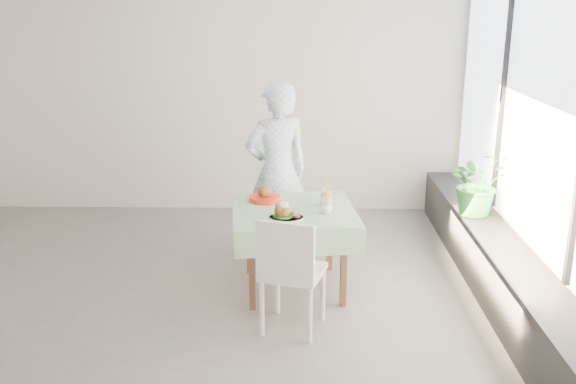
{
  "coord_description": "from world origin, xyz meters",
  "views": [
    {
      "loc": [
        1.09,
        -5.07,
        2.46
      ],
      "look_at": [
        0.98,
        0.24,
        0.88
      ],
      "focal_mm": 40.0,
      "sensor_mm": 36.0,
      "label": 1
    }
  ],
  "objects_px": {
    "cafe_table": "(294,240)",
    "diner": "(277,172)",
    "chair_far": "(279,231)",
    "juice_cup_orange": "(326,198)",
    "chair_near": "(292,295)",
    "potted_plant": "(478,183)",
    "main_dish": "(284,213)"
  },
  "relations": [
    {
      "from": "cafe_table",
      "to": "chair_near",
      "type": "relative_size",
      "value": 1.23
    },
    {
      "from": "chair_near",
      "to": "cafe_table",
      "type": "bearing_deg",
      "value": 90.05
    },
    {
      "from": "diner",
      "to": "cafe_table",
      "type": "bearing_deg",
      "value": 80.94
    },
    {
      "from": "chair_far",
      "to": "main_dish",
      "type": "bearing_deg",
      "value": -85.41
    },
    {
      "from": "cafe_table",
      "to": "chair_near",
      "type": "xyz_separation_m",
      "value": [
        0.0,
        -0.74,
        -0.17
      ]
    },
    {
      "from": "chair_far",
      "to": "juice_cup_orange",
      "type": "bearing_deg",
      "value": -57.75
    },
    {
      "from": "chair_near",
      "to": "juice_cup_orange",
      "type": "distance_m",
      "value": 1.04
    },
    {
      "from": "chair_near",
      "to": "main_dish",
      "type": "height_order",
      "value": "chair_near"
    },
    {
      "from": "cafe_table",
      "to": "diner",
      "type": "xyz_separation_m",
      "value": [
        -0.17,
        0.75,
        0.42
      ]
    },
    {
      "from": "cafe_table",
      "to": "juice_cup_orange",
      "type": "relative_size",
      "value": 3.83
    },
    {
      "from": "main_dish",
      "to": "juice_cup_orange",
      "type": "relative_size",
      "value": 0.98
    },
    {
      "from": "chair_near",
      "to": "potted_plant",
      "type": "distance_m",
      "value": 2.27
    },
    {
      "from": "chair_near",
      "to": "diner",
      "type": "bearing_deg",
      "value": 96.6
    },
    {
      "from": "chair_far",
      "to": "potted_plant",
      "type": "bearing_deg",
      "value": -6.01
    },
    {
      "from": "cafe_table",
      "to": "potted_plant",
      "type": "relative_size",
      "value": 1.81
    },
    {
      "from": "cafe_table",
      "to": "chair_far",
      "type": "height_order",
      "value": "chair_far"
    },
    {
      "from": "main_dish",
      "to": "chair_near",
      "type": "bearing_deg",
      "value": -81.43
    },
    {
      "from": "diner",
      "to": "potted_plant",
      "type": "relative_size",
      "value": 2.76
    },
    {
      "from": "chair_far",
      "to": "juice_cup_orange",
      "type": "relative_size",
      "value": 2.68
    },
    {
      "from": "cafe_table",
      "to": "main_dish",
      "type": "height_order",
      "value": "main_dish"
    },
    {
      "from": "chair_far",
      "to": "chair_near",
      "type": "bearing_deg",
      "value": -84.16
    },
    {
      "from": "cafe_table",
      "to": "diner",
      "type": "height_order",
      "value": "diner"
    },
    {
      "from": "chair_far",
      "to": "diner",
      "type": "xyz_separation_m",
      "value": [
        -0.01,
        -0.07,
        0.63
      ]
    },
    {
      "from": "diner",
      "to": "juice_cup_orange",
      "type": "bearing_deg",
      "value": 103.79
    },
    {
      "from": "juice_cup_orange",
      "to": "main_dish",
      "type": "bearing_deg",
      "value": -133.68
    },
    {
      "from": "diner",
      "to": "juice_cup_orange",
      "type": "relative_size",
      "value": 5.85
    },
    {
      "from": "juice_cup_orange",
      "to": "potted_plant",
      "type": "distance_m",
      "value": 1.54
    },
    {
      "from": "juice_cup_orange",
      "to": "chair_near",
      "type": "bearing_deg",
      "value": -108.11
    },
    {
      "from": "potted_plant",
      "to": "juice_cup_orange",
      "type": "bearing_deg",
      "value": -161.24
    },
    {
      "from": "potted_plant",
      "to": "main_dish",
      "type": "bearing_deg",
      "value": -154.47
    },
    {
      "from": "cafe_table",
      "to": "diner",
      "type": "distance_m",
      "value": 0.87
    },
    {
      "from": "main_dish",
      "to": "potted_plant",
      "type": "distance_m",
      "value": 2.01
    }
  ]
}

